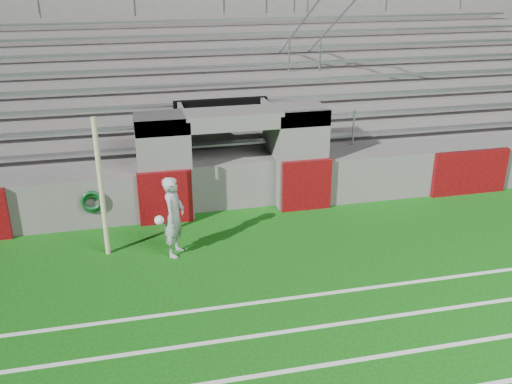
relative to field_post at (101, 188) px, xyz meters
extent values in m
plane|color=#0F530D|center=(3.21, -1.67, -1.56)|extent=(90.00, 90.00, 0.00)
cylinder|color=#C5BF92|center=(0.00, 0.00, 0.00)|extent=(0.11, 0.11, 3.12)
cube|color=white|center=(3.21, -4.67, -1.55)|extent=(28.00, 0.09, 0.01)
cube|color=white|center=(3.21, -3.67, -1.55)|extent=(28.00, 0.09, 0.01)
cube|color=white|center=(3.21, -2.67, -1.55)|extent=(28.00, 0.09, 0.01)
cube|color=#5D5B58|center=(10.91, 1.51, -0.93)|extent=(10.60, 0.35, 1.25)
cube|color=#5D5B58|center=(1.41, 1.83, -0.26)|extent=(1.20, 1.00, 2.60)
cube|color=#5D5B58|center=(5.01, 1.83, -0.26)|extent=(1.20, 1.00, 2.60)
cube|color=black|center=(3.21, 3.53, -0.31)|extent=(2.60, 0.20, 2.50)
cube|color=#5D5B58|center=(2.06, 2.43, -0.31)|extent=(0.10, 2.20, 2.50)
cube|color=#5D5B58|center=(4.36, 2.43, -0.31)|extent=(0.10, 2.20, 2.50)
cube|color=#5D5B58|center=(3.21, 1.83, 0.84)|extent=(4.80, 1.00, 0.40)
cube|color=#5D5B58|center=(3.21, 5.68, -0.41)|extent=(26.00, 8.00, 0.20)
cube|color=#5D5B58|center=(3.21, 5.68, -1.03)|extent=(26.00, 8.00, 1.05)
cube|color=#54070A|center=(1.41, 1.28, -0.88)|extent=(1.30, 0.15, 1.35)
cube|color=#54070A|center=(5.01, 1.28, -0.88)|extent=(1.30, 0.15, 1.35)
cube|color=#54070A|center=(9.71, 1.28, -0.93)|extent=(2.20, 0.15, 1.25)
cube|color=gray|center=(3.21, 2.76, -0.09)|extent=(23.00, 0.28, 0.06)
cube|color=#5D5B58|center=(3.21, 3.61, -0.12)|extent=(24.00, 0.75, 0.38)
cube|color=gray|center=(3.21, 3.51, 0.29)|extent=(23.00, 0.28, 0.06)
cube|color=#5D5B58|center=(3.21, 4.36, 0.07)|extent=(24.00, 0.75, 0.76)
cube|color=gray|center=(3.21, 4.26, 0.67)|extent=(23.00, 0.28, 0.06)
cube|color=#5D5B58|center=(3.21, 5.11, 0.26)|extent=(24.00, 0.75, 1.14)
cube|color=gray|center=(3.21, 5.01, 1.05)|extent=(23.00, 0.28, 0.06)
cube|color=#5D5B58|center=(3.21, 5.86, 0.45)|extent=(24.00, 0.75, 1.52)
cube|color=gray|center=(3.21, 5.76, 1.43)|extent=(23.00, 0.28, 0.06)
cube|color=#5D5B58|center=(3.21, 6.61, 0.64)|extent=(24.00, 0.75, 1.90)
cube|color=gray|center=(3.21, 6.51, 1.81)|extent=(23.00, 0.28, 0.06)
cube|color=#5D5B58|center=(3.21, 7.36, 0.83)|extent=(24.00, 0.75, 2.28)
cube|color=gray|center=(3.21, 7.26, 2.19)|extent=(23.00, 0.28, 0.06)
cube|color=#5D5B58|center=(3.21, 8.11, 1.02)|extent=(24.00, 0.75, 2.66)
cube|color=gray|center=(3.21, 8.01, 2.57)|extent=(23.00, 0.28, 0.06)
cube|color=#5D5B58|center=(3.21, 8.78, 1.09)|extent=(26.00, 0.60, 5.29)
cylinder|color=#A5A8AD|center=(5.71, 2.48, 0.19)|extent=(0.05, 0.05, 1.00)
cylinder|color=#A5A8AD|center=(5.71, 5.48, 1.71)|extent=(0.05, 0.05, 1.00)
cylinder|color=#A5A8AD|center=(5.71, 5.48, 2.21)|extent=(0.05, 6.02, 3.08)
cylinder|color=#A5A8AD|center=(6.71, 2.48, 0.19)|extent=(0.05, 0.05, 1.00)
cylinder|color=#A5A8AD|center=(6.71, 5.48, 1.71)|extent=(0.05, 0.05, 1.00)
cylinder|color=#A5A8AD|center=(6.71, 5.48, 2.21)|extent=(0.05, 6.02, 3.08)
imported|color=#A0A4A9|center=(1.47, -0.37, -0.65)|extent=(0.67, 0.78, 1.82)
sphere|color=white|center=(1.15, -0.46, -0.66)|extent=(0.21, 0.21, 0.21)
torus|color=#0C3F19|center=(-0.32, 1.28, -0.87)|extent=(0.50, 0.09, 0.50)
torus|color=#0D451C|center=(-0.32, 1.23, -0.78)|extent=(0.52, 0.10, 0.52)
camera|label=1|loc=(0.67, -11.65, 4.58)|focal=40.00mm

